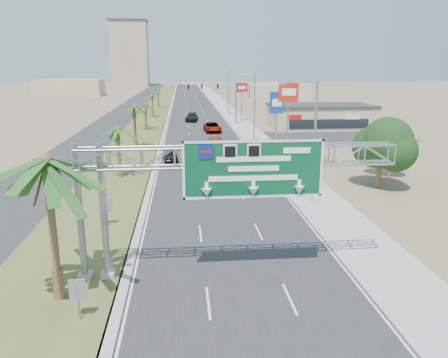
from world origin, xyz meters
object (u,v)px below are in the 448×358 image
object	(u,v)px
sign_gantry	(222,167)
pole_sign_blue	(277,105)
palm_near	(46,161)
signal_mast	(225,99)
pole_sign_red_far	(242,90)
car_left_lane	(170,155)
pole_sign_red_near	(288,97)
store_building	(320,117)
car_mid_lane	(216,142)
car_far	(192,117)
car_right_lane	(212,128)

from	to	relation	value
sign_gantry	pole_sign_blue	world-z (taller)	pole_sign_blue
palm_near	pole_sign_blue	distance (m)	45.80
signal_mast	pole_sign_red_far	xyz separation A→B (m)	(3.83, 4.99, 1.39)
pole_sign_blue	palm_near	bearing A→B (deg)	-115.16
car_left_lane	pole_sign_red_far	xyz separation A→B (m)	(13.59, 37.18, 5.54)
car_left_lane	pole_sign_red_near	distance (m)	15.98
palm_near	store_building	world-z (taller)	palm_near
car_mid_lane	pole_sign_red_far	distance (m)	30.33
sign_gantry	palm_near	world-z (taller)	palm_near
palm_near	car_far	bearing A→B (deg)	83.45
store_building	car_mid_lane	distance (m)	27.25
car_right_lane	pole_sign_red_near	size ratio (longest dim) A/B	0.61
sign_gantry	pole_sign_blue	distance (m)	41.11
sign_gantry	signal_mast	xyz separation A→B (m)	(6.23, 62.05, -1.21)
car_left_lane	car_far	distance (m)	38.62
signal_mast	car_left_lane	world-z (taller)	signal_mast
car_far	sign_gantry	bearing A→B (deg)	-82.37
signal_mast	car_far	size ratio (longest dim) A/B	1.82
pole_sign_red_near	pole_sign_red_far	size ratio (longest dim) A/B	1.19
car_far	pole_sign_red_far	world-z (taller)	pole_sign_red_far
signal_mast	car_mid_lane	bearing A→B (deg)	-98.74
sign_gantry	pole_sign_red_far	bearing A→B (deg)	81.46
store_building	pole_sign_blue	distance (m)	20.63
car_right_lane	pole_sign_red_far	size ratio (longest dim) A/B	0.72
store_building	pole_sign_red_near	size ratio (longest dim) A/B	1.91
signal_mast	car_mid_lane	distance (m)	24.51
car_right_lane	sign_gantry	bearing A→B (deg)	-96.89
pole_sign_blue	car_left_lane	bearing A→B (deg)	-146.97
car_mid_lane	pole_sign_red_far	bearing A→B (deg)	70.20
palm_near	car_far	size ratio (longest dim) A/B	1.48
sign_gantry	store_building	xyz separation A→B (m)	(23.06, 56.07, -4.06)
sign_gantry	palm_near	distance (m)	8.41
signal_mast	pole_sign_red_near	size ratio (longest dim) A/B	1.09
palm_near	car_right_lane	size ratio (longest dim) A/B	1.45
car_left_lane	pole_sign_blue	xyz separation A→B (m)	(14.85, 9.66, 5.02)
signal_mast	store_building	bearing A→B (deg)	-19.54
store_building	signal_mast	bearing A→B (deg)	160.46
car_right_lane	pole_sign_blue	xyz separation A→B (m)	(8.24, -13.23, 4.93)
palm_near	pole_sign_red_far	bearing A→B (deg)	75.22
car_far	pole_sign_red_far	distance (m)	11.57
car_right_lane	car_far	size ratio (longest dim) A/B	1.02
car_far	pole_sign_red_near	world-z (taller)	pole_sign_red_near
car_left_lane	car_far	world-z (taller)	car_far
pole_sign_blue	sign_gantry	bearing A→B (deg)	-105.99
signal_mast	car_far	world-z (taller)	signal_mast
sign_gantry	car_right_lane	distance (m)	53.09
car_right_lane	pole_sign_red_near	bearing A→B (deg)	-73.67
pole_sign_red_far	pole_sign_blue	bearing A→B (deg)	-87.37
signal_mast	pole_sign_red_far	size ratio (longest dim) A/B	1.30
palm_near	car_right_lane	xyz separation A→B (m)	(11.22, 54.67, -6.13)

